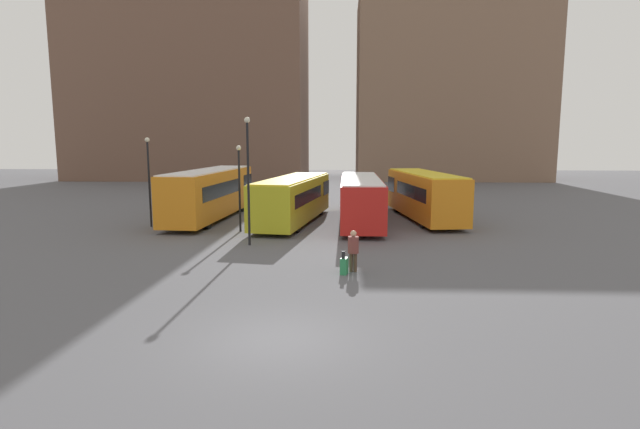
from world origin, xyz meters
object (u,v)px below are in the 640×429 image
Objects in this scene: lamp_post_2 at (248,172)px; bus_3 at (424,194)px; suitcase at (344,266)px; bus_0 at (211,192)px; traveler at (353,247)px; bus_1 at (294,198)px; bus_2 at (361,198)px; lamp_post_1 at (239,180)px; lamp_post_0 at (149,174)px.

bus_3 is at bearing 42.05° from lamp_post_2.
bus_0 is at bearing 47.01° from suitcase.
bus_0 is at bearing 116.01° from lamp_post_2.
traveler is (9.19, -13.39, -0.80)m from bus_0.
bus_1 is (5.64, -1.17, -0.23)m from bus_0.
bus_2 is 2.47× the size of lamp_post_1.
lamp_post_1 is (-2.73, -3.53, 1.37)m from bus_1.
bus_2 is 9.58m from lamp_post_2.
suitcase is 15.91m from lamp_post_0.
bus_2 is at bearing 9.86° from lamp_post_0.
bus_2 is (4.27, 0.05, 0.01)m from bus_1.
suitcase is at bearing 151.06° from traveler.
lamp_post_0 reaches higher than bus_2.
bus_3 is 6.70× the size of traveler.
lamp_post_1 is at bearing 108.08° from lamp_post_2.
bus_3 is at bearing -6.02° from suitcase.
bus_2 is at bearing -92.56° from bus_0.
lamp_post_1 is at bearing 50.19° from traveler.
lamp_post_0 is 8.68m from lamp_post_2.
bus_2 is 2.26× the size of lamp_post_0.
bus_3 reaches higher than bus_1.
bus_0 is at bearing 49.66° from lamp_post_0.
bus_3 is 2.27× the size of lamp_post_1.
traveler is at bearing 177.13° from bus_2.
bus_1 is at bearing 30.53° from traveler.
suitcase is at bearing -56.82° from lamp_post_1.
suitcase is 7.81m from lamp_post_2.
bus_0 is 1.02× the size of bus_2.
bus_3 is (14.13, 0.52, -0.10)m from bus_0.
lamp_post_1 is 0.78× the size of lamp_post_2.
lamp_post_1 reaches higher than bus_0.
bus_0 reaches higher than bus_2.
lamp_post_2 reaches higher than traveler.
bus_0 reaches higher than traveler.
lamp_post_1 is at bearing 107.54° from bus_3.
bus_1 is 8.88m from lamp_post_0.
bus_2 reaches higher than traveler.
lamp_post_1 reaches higher than traveler.
bus_2 is 7.29× the size of traveler.
lamp_post_2 is at bearing -71.92° from lamp_post_1.
lamp_post_1 is (-5.93, 9.07, 2.60)m from suitcase.
lamp_post_2 reaches higher than lamp_post_1.
bus_3 is at bearing -84.00° from bus_0.
bus_3 is 11.89× the size of suitcase.
traveler is at bearing -39.94° from lamp_post_0.
lamp_post_0 is at bearing 62.50° from suitcase.
lamp_post_2 reaches higher than bus_3.
bus_0 is 1.07× the size of bus_1.
traveler is 0.26× the size of lamp_post_2.
lamp_post_0 reaches higher than suitcase.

